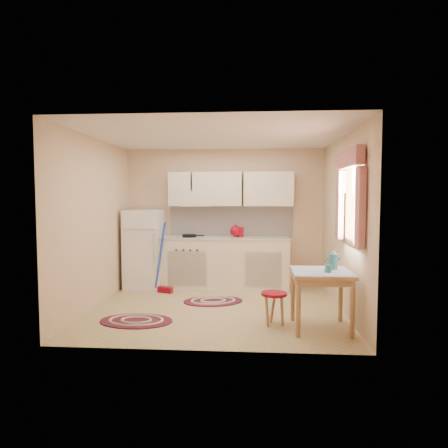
{
  "coord_description": "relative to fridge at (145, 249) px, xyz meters",
  "views": [
    {
      "loc": [
        0.51,
        -5.72,
        1.64
      ],
      "look_at": [
        0.09,
        0.25,
        1.23
      ],
      "focal_mm": 32.0,
      "sensor_mm": 36.0,
      "label": 1
    }
  ],
  "objects": [
    {
      "name": "rug_left",
      "position": [
        0.41,
        -1.93,
        -0.69
      ],
      "size": [
        0.98,
        0.67,
        0.02
      ],
      "primitive_type": null,
      "rotation": [
        0.0,
        0.0,
        -0.03
      ],
      "color": "maroon",
      "rests_on": "ground"
    },
    {
      "name": "table",
      "position": [
        2.77,
        -2.04,
        -0.34
      ],
      "size": [
        0.72,
        0.72,
        0.72
      ],
      "primitive_type": "cube",
      "color": "tan",
      "rests_on": "ground"
    },
    {
      "name": "countertop",
      "position": [
        1.44,
        0.05,
        0.2
      ],
      "size": [
        2.27,
        0.62,
        0.04
      ],
      "primitive_type": "cube",
      "color": "#B6B5AD",
      "rests_on": "base_cabinets"
    },
    {
      "name": "coffee_pot",
      "position": [
        2.94,
        -1.92,
        0.15
      ],
      "size": [
        0.15,
        0.13,
        0.26
      ],
      "primitive_type": null,
      "rotation": [
        0.0,
        0.0,
        -0.19
      ],
      "color": "#2A6F80",
      "rests_on": "table"
    },
    {
      "name": "base_cabinets",
      "position": [
        1.44,
        0.05,
        -0.26
      ],
      "size": [
        2.25,
        0.6,
        0.88
      ],
      "primitive_type": "cube",
      "color": "#EDE5CE",
      "rests_on": "ground"
    },
    {
      "name": "stool",
      "position": [
        2.2,
        -1.93,
        -0.49
      ],
      "size": [
        0.35,
        0.35,
        0.42
      ],
      "primitive_type": "cylinder",
      "rotation": [
        0.0,
        0.0,
        0.07
      ],
      "color": "maroon",
      "rests_on": "ground"
    },
    {
      "name": "fridge",
      "position": [
        0.0,
        0.0,
        0.0
      ],
      "size": [
        0.65,
        0.6,
        1.4
      ],
      "primitive_type": "cube",
      "color": "white",
      "rests_on": "ground"
    },
    {
      "name": "red_canister",
      "position": [
        1.72,
        0.05,
        0.3
      ],
      "size": [
        0.13,
        0.13,
        0.16
      ],
      "primitive_type": "cylinder",
      "rotation": [
        0.0,
        0.0,
        0.34
      ],
      "color": "maroon",
      "rests_on": "countertop"
    },
    {
      "name": "broom",
      "position": [
        0.45,
        -0.35,
        -0.1
      ],
      "size": [
        0.3,
        0.2,
        1.2
      ],
      "primitive_type": null,
      "rotation": [
        0.0,
        0.0,
        -0.33
      ],
      "color": "blue",
      "rests_on": "ground"
    },
    {
      "name": "rug_center",
      "position": [
        1.32,
        -0.87,
        -0.69
      ],
      "size": [
        1.04,
        0.81,
        0.02
      ],
      "primitive_type": null,
      "rotation": [
        0.0,
        0.0,
        0.23
      ],
      "color": "maroon",
      "rests_on": "ground"
    },
    {
      "name": "red_kettle",
      "position": [
        1.63,
        0.05,
        0.33
      ],
      "size": [
        0.25,
        0.23,
        0.21
      ],
      "primitive_type": null,
      "rotation": [
        0.0,
        0.0,
        0.2
      ],
      "color": "maroon",
      "rests_on": "countertop"
    },
    {
      "name": "frying_pan",
      "position": [
        0.81,
        0.0,
        0.24
      ],
      "size": [
        0.26,
        0.26,
        0.05
      ],
      "primitive_type": "cylinder",
      "rotation": [
        0.0,
        0.0,
        0.05
      ],
      "color": "black",
      "rests_on": "countertop"
    },
    {
      "name": "room_shell",
      "position": [
        1.56,
        -1.01,
        0.9
      ],
      "size": [
        3.64,
        3.6,
        2.52
      ],
      "color": "tan",
      "rests_on": "ground"
    },
    {
      "name": "mug",
      "position": [
        2.84,
        -2.14,
        0.07
      ],
      "size": [
        0.08,
        0.08,
        0.1
      ],
      "primitive_type": "cylinder",
      "rotation": [
        0.0,
        0.0,
        0.06
      ],
      "color": "#2A6F80",
      "rests_on": "table"
    }
  ]
}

